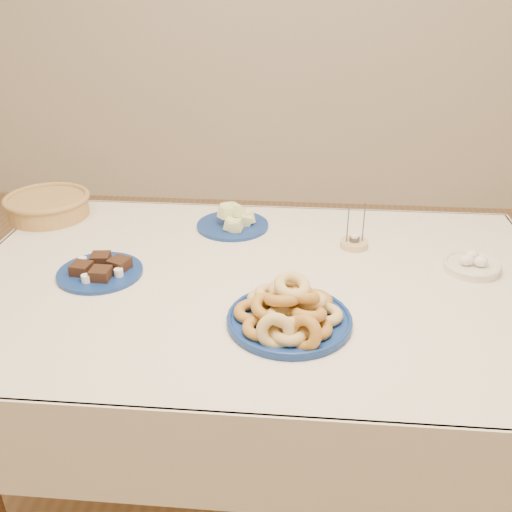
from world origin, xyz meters
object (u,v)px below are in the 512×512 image
object	(u,v)px
brownie_plate	(100,270)
wicker_basket	(48,205)
egg_bowl	(472,265)
candle_holder	(354,243)
dining_table	(257,311)
donut_platter	(289,312)
melon_plate	(234,221)

from	to	relation	value
brownie_plate	wicker_basket	distance (m)	0.52
egg_bowl	candle_holder	bearing A→B (deg)	159.22
candle_holder	dining_table	bearing A→B (deg)	-140.71
brownie_plate	candle_holder	bearing A→B (deg)	18.38
donut_platter	candle_holder	xyz separation A→B (m)	(0.19, 0.46, -0.02)
dining_table	egg_bowl	bearing A→B (deg)	9.94
melon_plate	brownie_plate	distance (m)	0.50
dining_table	wicker_basket	distance (m)	0.89
melon_plate	candle_holder	bearing A→B (deg)	-16.32
wicker_basket	melon_plate	bearing A→B (deg)	-3.59
melon_plate	donut_platter	bearing A→B (deg)	-70.06
egg_bowl	donut_platter	bearing A→B (deg)	-147.53
brownie_plate	egg_bowl	distance (m)	1.08
wicker_basket	candle_holder	size ratio (longest dim) A/B	2.15
dining_table	brownie_plate	distance (m)	0.47
donut_platter	wicker_basket	size ratio (longest dim) A/B	1.11
donut_platter	wicker_basket	distance (m)	1.07
melon_plate	egg_bowl	distance (m)	0.77
wicker_basket	egg_bowl	xyz separation A→B (m)	(1.40, -0.29, -0.02)
dining_table	candle_holder	bearing A→B (deg)	39.29
dining_table	melon_plate	xyz separation A→B (m)	(-0.11, 0.35, 0.13)
wicker_basket	candle_holder	world-z (taller)	candle_holder
dining_table	brownie_plate	xyz separation A→B (m)	(-0.46, -0.01, 0.12)
dining_table	brownie_plate	size ratio (longest dim) A/B	5.80
dining_table	melon_plate	world-z (taller)	melon_plate
dining_table	brownie_plate	bearing A→B (deg)	-178.52
melon_plate	candle_holder	size ratio (longest dim) A/B	2.16
dining_table	brownie_plate	world-z (taller)	brownie_plate
melon_plate	egg_bowl	world-z (taller)	melon_plate
wicker_basket	egg_bowl	size ratio (longest dim) A/B	1.77
donut_platter	brownie_plate	size ratio (longest dim) A/B	1.20
dining_table	donut_platter	distance (m)	0.28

